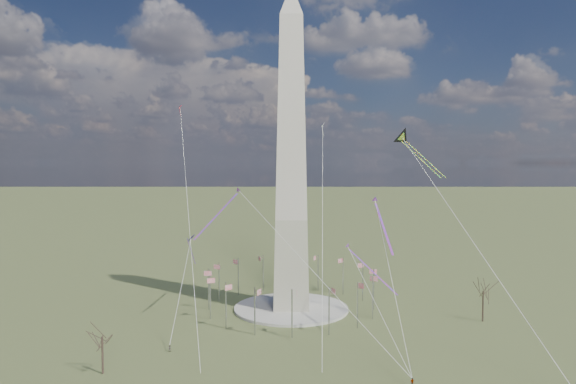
{
  "coord_description": "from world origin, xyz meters",
  "views": [
    {
      "loc": [
        -1.38,
        -159.3,
        46.14
      ],
      "look_at": [
        -0.99,
        0.0,
        37.15
      ],
      "focal_mm": 32.0,
      "sensor_mm": 36.0,
      "label": 1
    }
  ],
  "objects_px": {
    "tree_near": "(483,289)",
    "kite_delta_black": "(404,140)",
    "washington_monument": "(291,157)",
    "person_west": "(170,348)"
  },
  "relations": [
    {
      "from": "washington_monument",
      "to": "person_west",
      "type": "height_order",
      "value": "washington_monument"
    },
    {
      "from": "washington_monument",
      "to": "tree_near",
      "type": "xyz_separation_m",
      "value": [
        55.82,
        -12.25,
        -38.41
      ]
    },
    {
      "from": "washington_monument",
      "to": "kite_delta_black",
      "type": "bearing_deg",
      "value": 20.28
    },
    {
      "from": "tree_near",
      "to": "kite_delta_black",
      "type": "xyz_separation_m",
      "value": [
        -17.53,
        26.4,
        44.49
      ]
    },
    {
      "from": "kite_delta_black",
      "to": "washington_monument",
      "type": "bearing_deg",
      "value": -12.01
    },
    {
      "from": "washington_monument",
      "to": "person_west",
      "type": "bearing_deg",
      "value": -129.86
    },
    {
      "from": "tree_near",
      "to": "kite_delta_black",
      "type": "height_order",
      "value": "kite_delta_black"
    },
    {
      "from": "washington_monument",
      "to": "kite_delta_black",
      "type": "distance_m",
      "value": 41.27
    },
    {
      "from": "person_west",
      "to": "kite_delta_black",
      "type": "relative_size",
      "value": 0.08
    },
    {
      "from": "person_west",
      "to": "washington_monument",
      "type": "bearing_deg",
      "value": -114.51
    }
  ]
}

